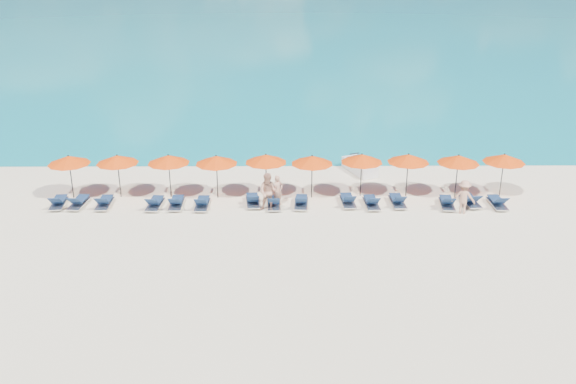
{
  "coord_description": "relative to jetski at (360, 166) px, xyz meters",
  "views": [
    {
      "loc": [
        -0.19,
        -24.81,
        12.33
      ],
      "look_at": [
        0.0,
        3.0,
        1.2
      ],
      "focal_mm": 40.0,
      "sensor_mm": 36.0,
      "label": 1
    }
  ],
  "objects": [
    {
      "name": "umbrella_9",
      "position": [
        6.75,
        -3.54,
        1.64
      ],
      "size": [
        2.1,
        2.1,
        2.28
      ],
      "color": "black",
      "rests_on": "ground"
    },
    {
      "name": "beachgoer_b",
      "position": [
        -4.99,
        -5.38,
        0.58
      ],
      "size": [
        1.0,
        0.67,
        1.91
      ],
      "primitive_type": "imported",
      "rotation": [
        0.0,
        0.0,
        -0.15
      ],
      "color": "tan",
      "rests_on": "ground"
    },
    {
      "name": "jetski",
      "position": [
        0.0,
        0.0,
        0.0
      ],
      "size": [
        1.85,
        2.72,
        0.91
      ],
      "rotation": [
        0.0,
        0.0,
        0.39
      ],
      "color": "silver",
      "rests_on": "ground"
    },
    {
      "name": "umbrella_6",
      "position": [
        -0.35,
        -3.48,
        1.64
      ],
      "size": [
        2.1,
        2.1,
        2.28
      ],
      "color": "black",
      "rests_on": "ground"
    },
    {
      "name": "umbrella_1",
      "position": [
        -12.53,
        -3.56,
        1.64
      ],
      "size": [
        2.1,
        2.1,
        2.28
      ],
      "color": "black",
      "rests_on": "ground"
    },
    {
      "name": "ground",
      "position": [
        -4.06,
        -8.95,
        -0.37
      ],
      "size": [
        1400.0,
        1400.0,
        0.0
      ],
      "primitive_type": "plane",
      "color": "beige"
    },
    {
      "name": "lounger_4",
      "position": [
        -9.51,
        -4.89,
        -0.14
      ],
      "size": [
        0.64,
        1.71,
        0.66
      ],
      "rotation": [
        0.0,
        0.0,
        0.01
      ],
      "color": "silver",
      "rests_on": "ground"
    },
    {
      "name": "lounger_1",
      "position": [
        -14.3,
        -4.79,
        -0.14
      ],
      "size": [
        0.77,
        1.75,
        0.66
      ],
      "rotation": [
        0.0,
        0.0,
        -0.09
      ],
      "color": "silver",
      "rests_on": "ground"
    },
    {
      "name": "beachgoer_a",
      "position": [
        -4.54,
        -4.65,
        0.39
      ],
      "size": [
        0.66,
        0.62,
        1.52
      ],
      "primitive_type": "imported",
      "rotation": [
        0.0,
        0.0,
        0.64
      ],
      "color": "tan",
      "rests_on": "ground"
    },
    {
      "name": "lounger_12",
      "position": [
        3.72,
        -4.96,
        -0.14
      ],
      "size": [
        0.78,
        1.75,
        0.66
      ],
      "rotation": [
        0.0,
        0.0,
        -0.1
      ],
      "color": "silver",
      "rests_on": "ground"
    },
    {
      "name": "lounger_0",
      "position": [
        -15.29,
        -4.78,
        -0.14
      ],
      "size": [
        0.78,
        1.75,
        0.66
      ],
      "rotation": [
        0.0,
        0.0,
        0.1
      ],
      "color": "silver",
      "rests_on": "ground"
    },
    {
      "name": "umbrella_4",
      "position": [
        -5.15,
        -3.49,
        1.64
      ],
      "size": [
        2.1,
        2.1,
        2.28
      ],
      "color": "black",
      "rests_on": "ground"
    },
    {
      "name": "lounger_9",
      "position": [
        -1.1,
        -4.65,
        -0.14
      ],
      "size": [
        0.73,
        1.74,
        0.66
      ],
      "rotation": [
        0.0,
        0.0,
        0.06
      ],
      "color": "silver",
      "rests_on": "ground"
    },
    {
      "name": "lounger_10",
      "position": [
        0.03,
        -4.9,
        -0.14
      ],
      "size": [
        0.71,
        1.73,
        0.66
      ],
      "rotation": [
        0.0,
        0.0,
        0.06
      ],
      "color": "silver",
      "rests_on": "ground"
    },
    {
      "name": "lounger_2",
      "position": [
        -13.03,
        -4.82,
        -0.14
      ],
      "size": [
        0.65,
        1.71,
        0.66
      ],
      "rotation": [
        0.0,
        0.0,
        0.02
      ],
      "color": "silver",
      "rests_on": "ground"
    },
    {
      "name": "lounger_8",
      "position": [
        -3.41,
        -4.84,
        -0.14
      ],
      "size": [
        0.72,
        1.73,
        0.66
      ],
      "rotation": [
        0.0,
        0.0,
        -0.06
      ],
      "color": "silver",
      "rests_on": "ground"
    },
    {
      "name": "lounger_14",
      "position": [
        6.2,
        -4.93,
        -0.14
      ],
      "size": [
        0.65,
        1.71,
        0.66
      ],
      "rotation": [
        0.0,
        0.0,
        0.02
      ],
      "color": "silver",
      "rests_on": "ground"
    },
    {
      "name": "umbrella_5",
      "position": [
        -2.85,
        -3.71,
        1.64
      ],
      "size": [
        2.1,
        2.1,
        2.28
      ],
      "color": "black",
      "rests_on": "ground"
    },
    {
      "name": "lounger_3",
      "position": [
        -10.55,
        -4.94,
        -0.14
      ],
      "size": [
        0.72,
        1.74,
        0.66
      ],
      "rotation": [
        0.0,
        0.0,
        -0.06
      ],
      "color": "silver",
      "rests_on": "ground"
    },
    {
      "name": "umbrella_2",
      "position": [
        -9.99,
        -3.56,
        1.64
      ],
      "size": [
        2.1,
        2.1,
        2.28
      ],
      "color": "black",
      "rests_on": "ground"
    },
    {
      "name": "umbrella_7",
      "position": [
        1.97,
        -3.5,
        1.64
      ],
      "size": [
        2.1,
        2.1,
        2.28
      ],
      "color": "black",
      "rests_on": "ground"
    },
    {
      "name": "umbrella_0",
      "position": [
        -14.91,
        -3.63,
        1.64
      ],
      "size": [
        2.1,
        2.1,
        2.28
      ],
      "color": "black",
      "rests_on": "ground"
    },
    {
      "name": "lounger_7",
      "position": [
        -4.75,
        -4.92,
        -0.14
      ],
      "size": [
        0.7,
        1.73,
        0.66
      ],
      "rotation": [
        0.0,
        0.0,
        0.05
      ],
      "color": "silver",
      "rests_on": "ground"
    },
    {
      "name": "lounger_13",
      "position": [
        4.94,
        -4.68,
        -0.14
      ],
      "size": [
        0.79,
        1.76,
        0.66
      ],
      "rotation": [
        0.0,
        0.0,
        0.1
      ],
      "color": "silver",
      "rests_on": "ground"
    },
    {
      "name": "umbrella_8",
      "position": [
        4.43,
        -3.67,
        1.64
      ],
      "size": [
        2.1,
        2.1,
        2.28
      ],
      "color": "black",
      "rests_on": "ground"
    },
    {
      "name": "lounger_6",
      "position": [
        -5.78,
        -4.62,
        -0.14
      ],
      "size": [
        0.79,
        1.75,
        0.66
      ],
      "rotation": [
        0.0,
        0.0,
        0.1
      ],
      "color": "silver",
      "rests_on": "ground"
    },
    {
      "name": "lounger_5",
      "position": [
        -8.24,
        -4.97,
        -0.14
      ],
      "size": [
        0.64,
        1.71,
        0.66
      ],
      "rotation": [
        0.0,
        0.0,
        -0.01
      ],
      "color": "silver",
      "rests_on": "ground"
    },
    {
      "name": "umbrella_3",
      "position": [
        -7.6,
        -3.68,
        1.64
      ],
      "size": [
        2.1,
        2.1,
        2.28
      ],
      "color": "black",
      "rests_on": "ground"
    },
    {
      "name": "beachgoer_c",
      "position": [
        4.28,
        -5.72,
        0.46
      ],
      "size": [
        1.18,
        0.81,
        1.66
      ],
      "primitive_type": "imported",
      "rotation": [
        0.0,
        0.0,
        2.82
      ],
      "color": "tan",
      "rests_on": "ground"
    },
    {
      "name": "lounger_11",
      "position": [
        1.34,
        -4.71,
        -0.14
      ],
      "size": [
        0.69,
        1.72,
        0.66
      ],
      "rotation": [
        0.0,
        0.0,
        0.04
      ],
      "color": "silver",
      "rests_on": "ground"
    }
  ]
}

